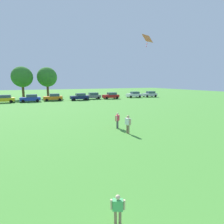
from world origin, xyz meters
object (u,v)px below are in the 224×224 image
at_px(parked_car_yellow_0, 4,99).
at_px(parked_car_orange_2, 53,97).
at_px(parked_car_red_5, 111,96).
at_px(parked_car_silver_7, 150,94).
at_px(adult_bystander, 128,123).
at_px(parked_car_blue_1, 31,98).
at_px(parked_car_gray_4, 92,96).
at_px(tree_center, 22,77).
at_px(kite, 147,39).
at_px(parked_car_navy_3, 79,97).
at_px(parked_car_white_6, 134,94).
at_px(bystander_midfield, 117,119).
at_px(child_kite_flyer, 118,207).
at_px(tree_far_right, 47,77).

distance_m(parked_car_yellow_0, parked_car_orange_2, 10.20).
distance_m(parked_car_red_5, parked_car_silver_7, 12.93).
distance_m(adult_bystander, parked_car_yellow_0, 34.31).
bearing_deg(parked_car_yellow_0, parked_car_blue_1, 174.25).
height_order(parked_car_gray_4, tree_center, tree_center).
bearing_deg(kite, parked_car_navy_3, 88.01).
height_order(parked_car_navy_3, parked_car_white_6, same).
height_order(bystander_midfield, parked_car_orange_2, parked_car_orange_2).
xyz_separation_m(child_kite_flyer, parked_car_navy_3, (8.43, 39.68, 0.25)).
distance_m(kite, parked_car_gray_4, 32.79).
distance_m(bystander_midfield, parked_car_white_6, 35.57).
relative_size(parked_car_navy_3, tree_far_right, 0.50).
distance_m(parked_car_silver_7, tree_far_right, 30.07).
height_order(parked_car_red_5, tree_center, tree_center).
relative_size(bystander_midfield, parked_car_navy_3, 0.36).
distance_m(bystander_midfield, parked_car_red_5, 31.05).
xyz_separation_m(adult_bystander, tree_far_right, (-3.34, 41.67, 4.78)).
xyz_separation_m(parked_car_blue_1, tree_far_right, (4.58, 10.53, 4.90)).
bearing_deg(adult_bystander, parked_car_red_5, -26.36).
bearing_deg(parked_car_white_6, parked_car_silver_7, 176.22).
bearing_deg(child_kite_flyer, kite, 78.63).
xyz_separation_m(child_kite_flyer, parked_car_red_5, (16.97, 39.96, 0.25)).
bearing_deg(parked_car_gray_4, parked_car_yellow_0, 0.84).
xyz_separation_m(adult_bystander, bystander_midfield, (-0.07, 2.03, -0.05)).
relative_size(kite, parked_car_navy_3, 0.27).
bearing_deg(parked_car_yellow_0, parked_car_orange_2, -179.92).
height_order(adult_bystander, parked_car_white_6, parked_car_white_6).
height_order(bystander_midfield, tree_far_right, tree_far_right).
distance_m(parked_car_navy_3, parked_car_white_6, 16.28).
bearing_deg(tree_far_right, tree_center, -173.41).
relative_size(adult_bystander, kite, 1.43).
xyz_separation_m(parked_car_navy_3, tree_center, (-12.77, 10.41, 4.87)).
bearing_deg(parked_car_blue_1, bystander_midfield, 105.10).
height_order(parked_car_red_5, parked_car_white_6, same).
bearing_deg(parked_car_navy_3, parked_car_silver_7, -177.34).
xyz_separation_m(bystander_midfield, parked_car_gray_4, (6.94, 29.93, -0.07)).
distance_m(adult_bystander, parked_car_orange_2, 31.83).
distance_m(kite, parked_car_silver_7, 39.12).
height_order(child_kite_flyer, parked_car_yellow_0, parked_car_yellow_0).
bearing_deg(parked_car_yellow_0, bystander_midfield, 113.90).
bearing_deg(parked_car_navy_3, tree_center, -39.19).
xyz_separation_m(child_kite_flyer, adult_bystander, (5.35, 9.16, 0.36)).
distance_m(bystander_midfield, parked_car_blue_1, 30.15).
bearing_deg(parked_car_orange_2, tree_center, -54.10).
distance_m(child_kite_flyer, parked_car_white_6, 47.86).
bearing_deg(kite, parked_car_orange_2, 99.13).
distance_m(parked_car_blue_1, tree_far_right, 12.48).
distance_m(parked_car_yellow_0, parked_car_blue_1, 5.30).
height_order(adult_bystander, bystander_midfield, adult_bystander).
bearing_deg(tree_far_right, adult_bystander, -85.41).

